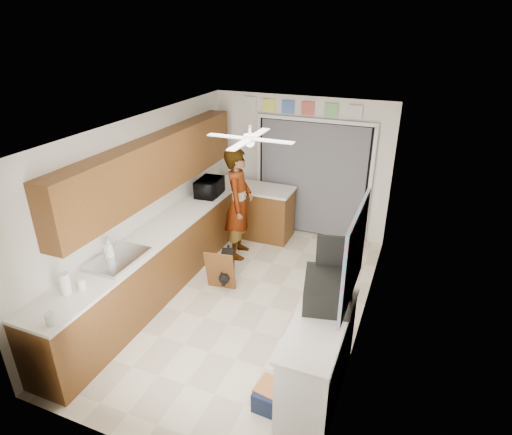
% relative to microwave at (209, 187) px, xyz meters
% --- Properties ---
extents(floor, '(5.00, 5.00, 0.00)m').
position_rel_microwave_xyz_m(floor, '(1.24, -1.35, -1.09)').
color(floor, beige).
rests_on(floor, ground).
extents(ceiling, '(5.00, 5.00, 0.00)m').
position_rel_microwave_xyz_m(ceiling, '(1.24, -1.35, 1.41)').
color(ceiling, white).
rests_on(ceiling, ground).
extents(wall_back, '(3.20, 0.00, 3.20)m').
position_rel_microwave_xyz_m(wall_back, '(1.24, 1.15, 0.16)').
color(wall_back, white).
rests_on(wall_back, ground).
extents(wall_front, '(3.20, 0.00, 3.20)m').
position_rel_microwave_xyz_m(wall_front, '(1.24, -3.85, 0.16)').
color(wall_front, white).
rests_on(wall_front, ground).
extents(wall_left, '(0.00, 5.00, 5.00)m').
position_rel_microwave_xyz_m(wall_left, '(-0.36, -1.35, 0.16)').
color(wall_left, white).
rests_on(wall_left, ground).
extents(wall_right, '(0.00, 5.00, 5.00)m').
position_rel_microwave_xyz_m(wall_right, '(2.84, -1.35, 0.16)').
color(wall_right, white).
rests_on(wall_right, ground).
extents(left_base_cabinets, '(0.60, 4.80, 0.90)m').
position_rel_microwave_xyz_m(left_base_cabinets, '(-0.06, -1.35, -0.64)').
color(left_base_cabinets, brown).
rests_on(left_base_cabinets, floor).
extents(left_countertop, '(0.62, 4.80, 0.04)m').
position_rel_microwave_xyz_m(left_countertop, '(-0.05, -1.35, -0.17)').
color(left_countertop, white).
rests_on(left_countertop, left_base_cabinets).
extents(upper_cabinets, '(0.32, 4.00, 0.80)m').
position_rel_microwave_xyz_m(upper_cabinets, '(-0.20, -1.15, 0.71)').
color(upper_cabinets, brown).
rests_on(upper_cabinets, wall_left).
extents(sink_basin, '(0.50, 0.76, 0.06)m').
position_rel_microwave_xyz_m(sink_basin, '(-0.05, -2.35, -0.13)').
color(sink_basin, silver).
rests_on(sink_basin, left_countertop).
extents(faucet, '(0.03, 0.03, 0.22)m').
position_rel_microwave_xyz_m(faucet, '(-0.24, -2.35, -0.04)').
color(faucet, silver).
rests_on(faucet, left_countertop).
extents(peninsula_base, '(1.00, 0.60, 0.90)m').
position_rel_microwave_xyz_m(peninsula_base, '(0.74, 0.65, -0.64)').
color(peninsula_base, brown).
rests_on(peninsula_base, floor).
extents(peninsula_top, '(1.04, 0.64, 0.04)m').
position_rel_microwave_xyz_m(peninsula_top, '(0.74, 0.65, -0.17)').
color(peninsula_top, white).
rests_on(peninsula_top, peninsula_base).
extents(back_opening_recess, '(2.00, 0.06, 2.10)m').
position_rel_microwave_xyz_m(back_opening_recess, '(1.49, 1.12, -0.04)').
color(back_opening_recess, black).
rests_on(back_opening_recess, wall_back).
extents(curtain_panel, '(1.90, 0.03, 2.05)m').
position_rel_microwave_xyz_m(curtain_panel, '(1.49, 1.08, -0.04)').
color(curtain_panel, slate).
rests_on(curtain_panel, wall_back).
extents(door_trim_left, '(0.06, 0.04, 2.10)m').
position_rel_microwave_xyz_m(door_trim_left, '(0.47, 1.09, -0.04)').
color(door_trim_left, white).
rests_on(door_trim_left, wall_back).
extents(door_trim_right, '(0.06, 0.04, 2.10)m').
position_rel_microwave_xyz_m(door_trim_right, '(2.51, 1.09, -0.04)').
color(door_trim_right, white).
rests_on(door_trim_right, wall_back).
extents(door_trim_head, '(2.10, 0.04, 0.06)m').
position_rel_microwave_xyz_m(door_trim_head, '(1.49, 1.09, 1.03)').
color(door_trim_head, white).
rests_on(door_trim_head, wall_back).
extents(header_frame_0, '(0.22, 0.02, 0.22)m').
position_rel_microwave_xyz_m(header_frame_0, '(0.64, 1.12, 1.21)').
color(header_frame_0, '#E9F652').
rests_on(header_frame_0, wall_back).
extents(header_frame_1, '(0.22, 0.02, 0.22)m').
position_rel_microwave_xyz_m(header_frame_1, '(0.99, 1.12, 1.21)').
color(header_frame_1, '#496EC3').
rests_on(header_frame_1, wall_back).
extents(header_frame_2, '(0.22, 0.02, 0.22)m').
position_rel_microwave_xyz_m(header_frame_2, '(1.34, 1.12, 1.21)').
color(header_frame_2, '#CC554C').
rests_on(header_frame_2, wall_back).
extents(header_frame_3, '(0.22, 0.02, 0.22)m').
position_rel_microwave_xyz_m(header_frame_3, '(1.74, 1.12, 1.21)').
color(header_frame_3, '#77C36F').
rests_on(header_frame_3, wall_back).
extents(header_frame_4, '(0.22, 0.02, 0.22)m').
position_rel_microwave_xyz_m(header_frame_4, '(2.14, 1.12, 1.21)').
color(header_frame_4, silver).
rests_on(header_frame_4, wall_back).
extents(route66_sign, '(0.22, 0.02, 0.26)m').
position_rel_microwave_xyz_m(route66_sign, '(0.29, 1.12, 1.21)').
color(route66_sign, silver).
rests_on(route66_sign, wall_back).
extents(right_counter_base, '(0.50, 1.40, 0.90)m').
position_rel_microwave_xyz_m(right_counter_base, '(2.59, -2.55, -0.64)').
color(right_counter_base, white).
rests_on(right_counter_base, floor).
extents(right_counter_top, '(0.54, 1.44, 0.04)m').
position_rel_microwave_xyz_m(right_counter_top, '(2.58, -2.55, -0.17)').
color(right_counter_top, white).
rests_on(right_counter_top, right_counter_base).
extents(abstract_painting, '(0.03, 1.15, 0.95)m').
position_rel_microwave_xyz_m(abstract_painting, '(2.82, -2.35, 0.56)').
color(abstract_painting, '#F0588D').
rests_on(abstract_painting, wall_right).
extents(ceiling_fan, '(1.14, 1.14, 0.24)m').
position_rel_microwave_xyz_m(ceiling_fan, '(1.24, -1.15, 1.23)').
color(ceiling_fan, white).
rests_on(ceiling_fan, ceiling).
extents(microwave, '(0.40, 0.55, 0.29)m').
position_rel_microwave_xyz_m(microwave, '(0.00, 0.00, 0.00)').
color(microwave, black).
rests_on(microwave, left_countertop).
extents(soap_bottle, '(0.15, 0.15, 0.30)m').
position_rel_microwave_xyz_m(soap_bottle, '(-0.16, -2.36, 0.01)').
color(soap_bottle, silver).
rests_on(soap_bottle, left_countertop).
extents(jar_a, '(0.13, 0.13, 0.13)m').
position_rel_microwave_xyz_m(jar_a, '(0.13, -3.60, -0.08)').
color(jar_a, silver).
rests_on(jar_a, left_countertop).
extents(jar_b, '(0.11, 0.11, 0.14)m').
position_rel_microwave_xyz_m(jar_b, '(-0.02, -3.01, -0.08)').
color(jar_b, silver).
rests_on(jar_b, left_countertop).
extents(paper_towel_roll, '(0.14, 0.14, 0.25)m').
position_rel_microwave_xyz_m(paper_towel_roll, '(-0.12, -3.13, -0.02)').
color(paper_towel_roll, white).
rests_on(paper_towel_roll, left_countertop).
extents(suitcase, '(0.61, 0.73, 0.28)m').
position_rel_microwave_xyz_m(suitcase, '(2.56, -2.20, -0.01)').
color(suitcase, black).
rests_on(suitcase, right_counter_top).
extents(suitcase_rim, '(0.55, 0.66, 0.02)m').
position_rel_microwave_xyz_m(suitcase_rim, '(2.56, -2.20, -0.12)').
color(suitcase_rim, yellow).
rests_on(suitcase_rim, suitcase).
extents(suitcase_lid, '(0.42, 0.12, 0.50)m').
position_rel_microwave_xyz_m(suitcase_lid, '(2.56, -1.91, 0.24)').
color(suitcase_lid, black).
rests_on(suitcase_lid, suitcase).
extents(cardboard_box, '(0.42, 0.34, 0.24)m').
position_rel_microwave_xyz_m(cardboard_box, '(2.24, -2.90, -0.97)').
color(cardboard_box, '#BD693B').
rests_on(cardboard_box, floor).
extents(navy_crate, '(0.39, 0.33, 0.23)m').
position_rel_microwave_xyz_m(navy_crate, '(2.24, -2.93, -0.97)').
color(navy_crate, '#161E37').
rests_on(navy_crate, floor).
extents(cabinet_door_panel, '(0.45, 0.23, 0.64)m').
position_rel_microwave_xyz_m(cabinet_door_panel, '(0.78, -1.22, -0.76)').
color(cabinet_door_panel, brown).
rests_on(cabinet_door_panel, floor).
extents(man, '(0.58, 0.76, 1.86)m').
position_rel_microwave_xyz_m(man, '(0.60, -0.14, -0.15)').
color(man, white).
rests_on(man, floor).
extents(dog, '(0.45, 0.66, 0.48)m').
position_rel_microwave_xyz_m(dog, '(0.74, -0.92, -0.85)').
color(dog, black).
rests_on(dog, floor).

